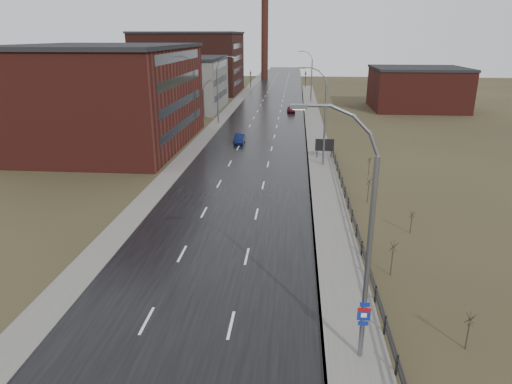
% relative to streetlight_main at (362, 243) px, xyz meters
% --- Properties ---
extents(ground, '(320.00, 320.00, 0.00)m').
position_rel_streetlight_main_xyz_m(ground, '(-8.47, -2.00, -6.06)').
color(ground, '#2D2819').
rests_on(ground, ground).
extents(road, '(14.00, 300.00, 0.06)m').
position_rel_streetlight_main_xyz_m(road, '(-8.47, 58.00, -6.03)').
color(road, black).
rests_on(road, ground).
extents(sidewalk_right, '(3.20, 180.00, 0.18)m').
position_rel_streetlight_main_xyz_m(sidewalk_right, '(0.13, 33.00, -5.97)').
color(sidewalk_right, '#595651').
rests_on(sidewalk_right, ground).
extents(curb_right, '(0.16, 180.00, 0.18)m').
position_rel_streetlight_main_xyz_m(curb_right, '(-1.39, 33.00, -5.97)').
color(curb_right, slate).
rests_on(curb_right, ground).
extents(sidewalk_left, '(2.40, 260.00, 0.12)m').
position_rel_streetlight_main_xyz_m(sidewalk_left, '(-16.67, 58.00, -6.00)').
color(sidewalk_left, '#595651').
rests_on(sidewalk_left, ground).
extents(warehouse_near, '(22.44, 28.56, 13.50)m').
position_rel_streetlight_main_xyz_m(warehouse_near, '(-29.46, 43.00, 0.70)').
color(warehouse_near, '#471914').
rests_on(warehouse_near, ground).
extents(warehouse_mid, '(16.32, 20.40, 10.50)m').
position_rel_streetlight_main_xyz_m(warehouse_mid, '(-26.46, 76.00, -0.80)').
color(warehouse_mid, slate).
rests_on(warehouse_mid, ground).
extents(warehouse_far, '(26.52, 24.48, 15.50)m').
position_rel_streetlight_main_xyz_m(warehouse_far, '(-31.47, 106.00, 1.70)').
color(warehouse_far, '#331611').
rests_on(warehouse_far, ground).
extents(building_right, '(18.36, 16.32, 8.50)m').
position_rel_streetlight_main_xyz_m(building_right, '(21.83, 80.00, -1.80)').
color(building_right, '#471914').
rests_on(building_right, ground).
extents(smokestack, '(2.70, 2.70, 30.70)m').
position_rel_streetlight_main_xyz_m(smokestack, '(-14.47, 148.00, 9.44)').
color(smokestack, '#331611').
rests_on(smokestack, ground).
extents(streetlight_main, '(3.91, 0.29, 12.11)m').
position_rel_streetlight_main_xyz_m(streetlight_main, '(0.00, 0.00, 0.00)').
color(streetlight_main, slate).
rests_on(streetlight_main, ground).
extents(streetlight_right_mid, '(3.36, 0.28, 11.35)m').
position_rel_streetlight_main_xyz_m(streetlight_right_mid, '(0.03, 34.00, -0.22)').
color(streetlight_right_mid, slate).
rests_on(streetlight_right_mid, ground).
extents(streetlight_left, '(3.36, 0.28, 11.35)m').
position_rel_streetlight_main_xyz_m(streetlight_left, '(-16.17, 60.00, -0.22)').
color(streetlight_left, slate).
rests_on(streetlight_left, ground).
extents(streetlight_right_far, '(3.36, 0.28, 11.35)m').
position_rel_streetlight_main_xyz_m(streetlight_right_far, '(0.03, 88.00, -0.22)').
color(streetlight_right_far, slate).
rests_on(streetlight_right_far, ground).
extents(guardrail, '(0.10, 53.05, 1.10)m').
position_rel_streetlight_main_xyz_m(guardrail, '(1.83, 16.32, -5.35)').
color(guardrail, black).
rests_on(guardrail, ground).
extents(shrub_b, '(0.48, 0.51, 2.01)m').
position_rel_streetlight_main_xyz_m(shrub_b, '(5.62, 1.16, -4.99)').
color(shrub_b, '#382D23').
rests_on(shrub_b, ground).
extents(shrub_c, '(0.56, 0.59, 2.36)m').
position_rel_streetlight_main_xyz_m(shrub_c, '(3.34, 8.29, -4.81)').
color(shrub_c, '#382D23').
rests_on(shrub_c, ground).
extents(shrub_d, '(0.43, 0.46, 1.80)m').
position_rel_streetlight_main_xyz_m(shrub_d, '(6.15, 15.20, -5.10)').
color(shrub_d, '#382D23').
rests_on(shrub_d, ground).
extents(shrub_e, '(0.56, 0.59, 2.36)m').
position_rel_streetlight_main_xyz_m(shrub_e, '(3.80, 21.90, -4.80)').
color(shrub_e, '#382D23').
rests_on(shrub_e, ground).
extents(shrub_f, '(0.48, 0.50, 1.99)m').
position_rel_streetlight_main_xyz_m(shrub_f, '(5.19, 30.89, -5.00)').
color(shrub_f, '#382D23').
rests_on(shrub_f, ground).
extents(billboard, '(2.30, 0.17, 2.56)m').
position_rel_streetlight_main_xyz_m(billboard, '(0.63, 37.25, -4.33)').
color(billboard, black).
rests_on(billboard, ground).
extents(traffic_light_left, '(0.58, 2.73, 5.30)m').
position_rel_streetlight_main_xyz_m(traffic_light_left, '(-16.47, 118.00, -1.46)').
color(traffic_light_left, black).
rests_on(traffic_light_left, ground).
extents(traffic_light_right, '(0.58, 2.73, 5.30)m').
position_rel_streetlight_main_xyz_m(traffic_light_right, '(-0.47, 118.00, -1.46)').
color(traffic_light_right, black).
rests_on(traffic_light_right, ground).
extents(car_near, '(1.43, 3.95, 1.29)m').
position_rel_streetlight_main_xyz_m(car_near, '(-10.93, 45.06, -5.41)').
color(car_near, '#0B1138').
rests_on(car_near, ground).
extents(car_far, '(1.75, 3.96, 1.33)m').
position_rel_streetlight_main_xyz_m(car_far, '(-3.96, 73.12, -5.40)').
color(car_far, '#4C0C12').
rests_on(car_far, ground).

